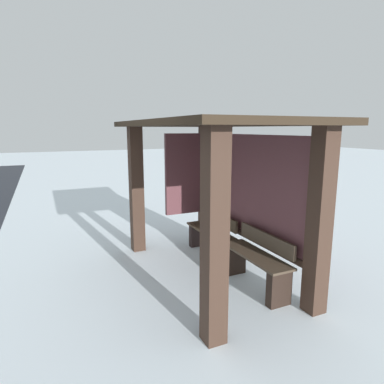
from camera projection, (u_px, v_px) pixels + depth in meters
ground_plane at (208, 274)px, 4.98m from camera, size 60.00×60.00×0.00m
bus_shelter at (217, 167)px, 4.83m from camera, size 3.44×1.93×2.27m
bench_left_inside at (212, 236)px, 5.66m from camera, size 1.21×0.36×0.73m
bench_center_inside at (257, 263)px, 4.49m from camera, size 1.21×0.36×0.77m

